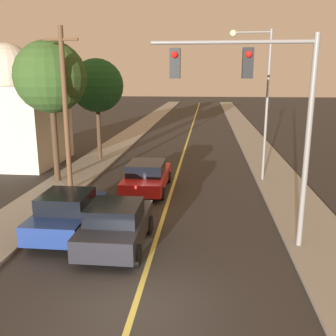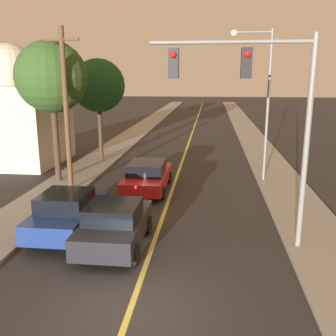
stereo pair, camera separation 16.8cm
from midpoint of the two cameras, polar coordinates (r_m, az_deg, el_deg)
ground_plane at (r=9.80m, az=-5.29°, el=-20.83°), size 200.00×200.00×0.00m
road_surface at (r=44.26m, az=4.23°, el=6.53°), size 8.81×80.00×0.01m
sidewalk_left at (r=44.84m, az=-3.05°, el=6.71°), size 2.50×80.00×0.12m
sidewalk_right at (r=44.39m, az=11.59°, el=6.38°), size 2.50×80.00×0.12m
car_near_lane_front at (r=12.61m, az=-7.74°, el=-8.53°), size 2.01×3.87×1.56m
car_near_lane_second at (r=18.65m, az=-2.91°, el=-1.20°), size 2.05×4.66×1.47m
car_outer_lane_front at (r=13.90m, az=-14.74°, el=-6.62°), size 1.99×3.93×1.60m
traffic_signal_mast at (r=11.96m, az=14.03°, el=10.17°), size 4.97×0.42×6.68m
streetlamp_right at (r=20.22m, az=14.01°, el=11.96°), size 2.13×0.36×7.74m
utility_pole_left at (r=18.56m, az=-15.02°, el=8.86°), size 1.60×0.24×7.67m
tree_left_near at (r=20.34m, az=-17.10°, el=13.06°), size 3.64×3.64×7.24m
tree_left_far at (r=25.29m, az=-10.37°, el=12.22°), size 3.44×3.44×6.59m
domed_building_left at (r=26.24m, az=-22.28°, el=7.42°), size 5.80×5.80×7.58m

